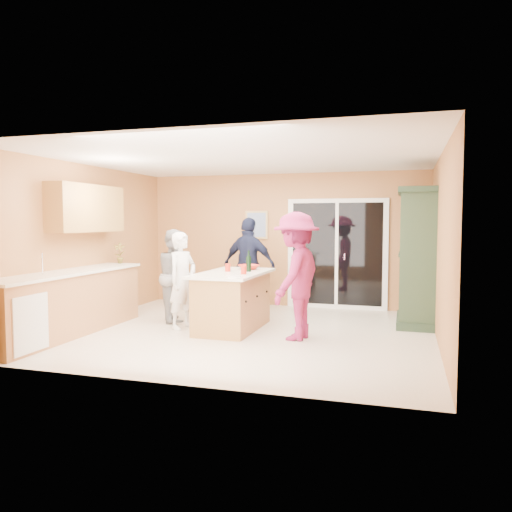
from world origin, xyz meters
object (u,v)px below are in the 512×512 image
(woman_navy, at_px, (249,265))
(woman_magenta, at_px, (296,276))
(woman_grey, at_px, (176,275))
(green_hutch, at_px, (418,259))
(kitchen_island, at_px, (233,302))
(woman_white, at_px, (182,280))

(woman_navy, relative_size, woman_magenta, 0.97)
(woman_grey, relative_size, woman_navy, 0.88)
(woman_grey, bearing_deg, green_hutch, -108.86)
(kitchen_island, xyz_separation_m, woman_magenta, (1.08, -0.35, 0.48))
(green_hutch, bearing_deg, kitchen_island, -157.10)
(woman_grey, bearing_deg, woman_magenta, -138.22)
(green_hutch, bearing_deg, woman_white, -159.31)
(kitchen_island, xyz_separation_m, woman_grey, (-1.13, 0.35, 0.35))
(woman_navy, height_order, woman_magenta, woman_magenta)
(green_hutch, bearing_deg, woman_grey, -168.17)
(green_hutch, distance_m, woman_white, 3.76)
(woman_grey, height_order, woman_magenta, woman_magenta)
(green_hutch, distance_m, woman_navy, 2.92)
(woman_grey, xyz_separation_m, woman_magenta, (2.20, -0.70, 0.13))
(woman_white, xyz_separation_m, woman_grey, (-0.36, 0.51, 0.02))
(woman_navy, bearing_deg, woman_white, 79.34)
(woman_white, distance_m, woman_grey, 0.63)
(woman_navy, distance_m, woman_magenta, 2.13)
(kitchen_island, bearing_deg, woman_navy, 97.61)
(woman_magenta, bearing_deg, kitchen_island, -98.16)
(kitchen_island, height_order, woman_white, woman_white)
(woman_white, height_order, woman_grey, woman_grey)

